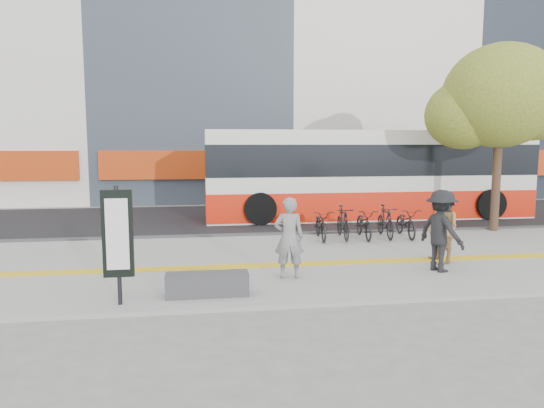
{
  "coord_description": "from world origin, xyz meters",
  "views": [
    {
      "loc": [
        -2.7,
        -10.56,
        3.02
      ],
      "look_at": [
        -0.86,
        2.0,
        1.46
      ],
      "focal_mm": 32.43,
      "sensor_mm": 36.0,
      "label": 1
    }
  ],
  "objects": [
    {
      "name": "ground",
      "position": [
        0.0,
        0.0,
        0.0
      ],
      "size": [
        120.0,
        120.0,
        0.0
      ],
      "primitive_type": "plane",
      "color": "slate",
      "rests_on": "ground"
    },
    {
      "name": "sidewalk",
      "position": [
        0.0,
        1.5,
        0.04
      ],
      "size": [
        40.0,
        7.0,
        0.08
      ],
      "primitive_type": "cube",
      "color": "gray",
      "rests_on": "ground"
    },
    {
      "name": "tactile_strip",
      "position": [
        0.0,
        1.0,
        0.09
      ],
      "size": [
        40.0,
        0.45,
        0.01
      ],
      "primitive_type": "cube",
      "color": "yellow",
      "rests_on": "sidewalk"
    },
    {
      "name": "street",
      "position": [
        0.0,
        9.0,
        0.03
      ],
      "size": [
        40.0,
        8.0,
        0.06
      ],
      "primitive_type": "cube",
      "color": "black",
      "rests_on": "ground"
    },
    {
      "name": "curb",
      "position": [
        0.0,
        5.0,
        0.07
      ],
      "size": [
        40.0,
        0.25,
        0.14
      ],
      "primitive_type": "cube",
      "color": "#333436",
      "rests_on": "ground"
    },
    {
      "name": "bench",
      "position": [
        -2.6,
        -1.2,
        0.3
      ],
      "size": [
        1.6,
        0.45,
        0.45
      ],
      "primitive_type": "cube",
      "color": "#333436",
      "rests_on": "sidewalk"
    },
    {
      "name": "signboard",
      "position": [
        -4.2,
        -1.51,
        1.37
      ],
      "size": [
        0.55,
        0.1,
        2.2
      ],
      "color": "black",
      "rests_on": "sidewalk"
    },
    {
      "name": "street_tree",
      "position": [
        7.18,
        4.82,
        4.51
      ],
      "size": [
        4.4,
        3.8,
        6.31
      ],
      "color": "#3B251A",
      "rests_on": "sidewalk"
    },
    {
      "name": "bus",
      "position": [
        4.02,
        8.5,
        1.69
      ],
      "size": [
        13.05,
        3.1,
        3.48
      ],
      "color": "silver",
      "rests_on": "street"
    },
    {
      "name": "bicycle_row",
      "position": [
        2.35,
        4.0,
        0.56
      ],
      "size": [
        3.52,
        1.8,
        1.02
      ],
      "color": "black",
      "rests_on": "sidewalk"
    },
    {
      "name": "seated_woman",
      "position": [
        -0.8,
        -0.16,
        0.98
      ],
      "size": [
        0.7,
        0.51,
        1.8
      ],
      "primitive_type": "imported",
      "rotation": [
        0.0,
        0.0,
        3.02
      ],
      "color": "black",
      "rests_on": "sidewalk"
    },
    {
      "name": "pedestrian_tan",
      "position": [
        3.21,
        0.66,
        0.94
      ],
      "size": [
        0.84,
        0.98,
        1.73
      ],
      "primitive_type": "imported",
      "rotation": [
        0.0,
        0.0,
        -1.32
      ],
      "color": "#A57A4A",
      "rests_on": "sidewalk"
    },
    {
      "name": "pedestrian_dark",
      "position": [
        2.78,
        -0.1,
        1.03
      ],
      "size": [
        1.09,
        1.39,
        1.89
      ],
      "primitive_type": "imported",
      "rotation": [
        0.0,
        0.0,
        1.93
      ],
      "color": "black",
      "rests_on": "sidewalk"
    }
  ]
}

